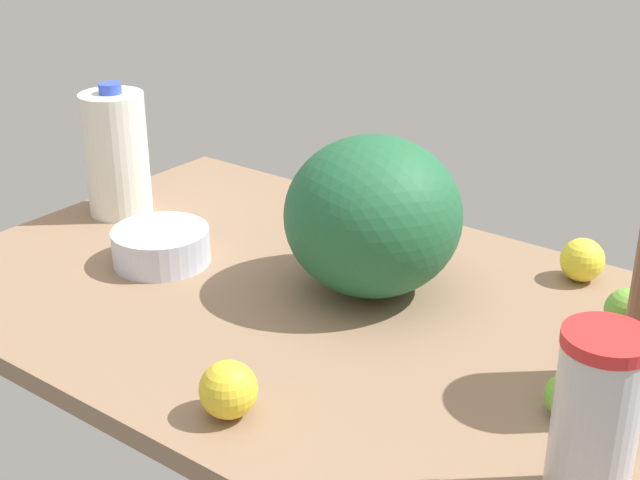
# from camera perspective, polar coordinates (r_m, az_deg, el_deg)

# --- Properties ---
(countertop) EXTENTS (1.20, 0.76, 0.03)m
(countertop) POSITION_cam_1_polar(r_m,az_deg,el_deg) (1.33, 0.00, -4.53)
(countertop) COLOR #8B6C52
(countertop) RESTS_ON ground
(tumbler_cup) EXTENTS (0.09, 0.09, 0.20)m
(tumbler_cup) POSITION_cam_1_polar(r_m,az_deg,el_deg) (0.94, 17.20, -10.99)
(tumbler_cup) COLOR silver
(tumbler_cup) RESTS_ON countertop
(watermelon) EXTENTS (0.26, 0.26, 0.24)m
(watermelon) POSITION_cam_1_polar(r_m,az_deg,el_deg) (1.31, 3.40, 1.55)
(watermelon) COLOR #216039
(watermelon) RESTS_ON countertop
(mixing_bowl) EXTENTS (0.16, 0.16, 0.06)m
(mixing_bowl) POSITION_cam_1_polar(r_m,az_deg,el_deg) (1.45, -10.14, -0.37)
(mixing_bowl) COLOR silver
(mixing_bowl) RESTS_ON countertop
(milk_jug) EXTENTS (0.11, 0.11, 0.24)m
(milk_jug) POSITION_cam_1_polar(r_m,az_deg,el_deg) (1.64, -12.90, 5.42)
(milk_jug) COLOR white
(milk_jug) RESTS_ON countertop
(lemon_beside_bowl) EXTENTS (0.07, 0.07, 0.07)m
(lemon_beside_bowl) POSITION_cam_1_polar(r_m,az_deg,el_deg) (1.43, 16.44, -1.23)
(lemon_beside_bowl) COLOR yellow
(lemon_beside_bowl) RESTS_ON countertop
(lime_far_back) EXTENTS (0.06, 0.06, 0.06)m
(lime_far_back) POSITION_cam_1_polar(r_m,az_deg,el_deg) (1.10, 15.58, -9.60)
(lime_far_back) COLOR #6ABB36
(lime_far_back) RESTS_ON countertop
(lime_loose) EXTENTS (0.06, 0.06, 0.06)m
(lime_loose) POSITION_cam_1_polar(r_m,az_deg,el_deg) (1.30, 19.06, -4.29)
(lime_loose) COLOR #6EB23C
(lime_loose) RESTS_ON countertop
(lemon_near_front) EXTENTS (0.07, 0.07, 0.07)m
(lemon_near_front) POSITION_cam_1_polar(r_m,az_deg,el_deg) (1.06, -5.88, -9.51)
(lemon_near_front) COLOR yellow
(lemon_near_front) RESTS_ON countertop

